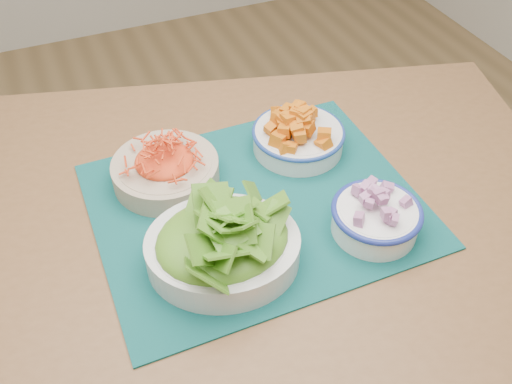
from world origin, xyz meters
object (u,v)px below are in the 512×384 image
Objects in this scene: table at (236,240)px; lettuce_bowl at (222,241)px; carrot_bowl at (165,167)px; onion_bowl at (377,214)px; placemat at (256,205)px; squash_bowl at (299,132)px.

lettuce_bowl is (-0.06, -0.11, 0.15)m from table.
table is 7.07× the size of carrot_bowl.
onion_bowl is (0.26, -0.04, -0.01)m from lettuce_bowl.
placemat is at bearing -2.15° from table.
squash_bowl is (0.18, 0.10, 0.14)m from table.
placemat is 2.80× the size of carrot_bowl.
onion_bowl is (0.16, -0.14, 0.04)m from placemat.
carrot_bowl is 0.27m from squash_bowl.
placemat is 0.15m from lettuce_bowl.
lettuce_bowl is at bearing -137.95° from squash_bowl.
table is at bearing -50.24° from carrot_bowl.
lettuce_bowl is 0.27m from onion_bowl.
lettuce_bowl is at bearing -134.66° from placemat.
placemat is at bearing -43.57° from carrot_bowl.
squash_bowl reaches higher than table.
placemat is at bearing 62.76° from lettuce_bowl.
carrot_bowl is at bearing 178.03° from squash_bowl.
squash_bowl is 1.33× the size of onion_bowl.
lettuce_bowl reaches higher than squash_bowl.
carrot_bowl is (-0.13, 0.12, 0.04)m from placemat.
carrot_bowl is 0.68× the size of lettuce_bowl.
placemat is 0.19m from squash_bowl.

